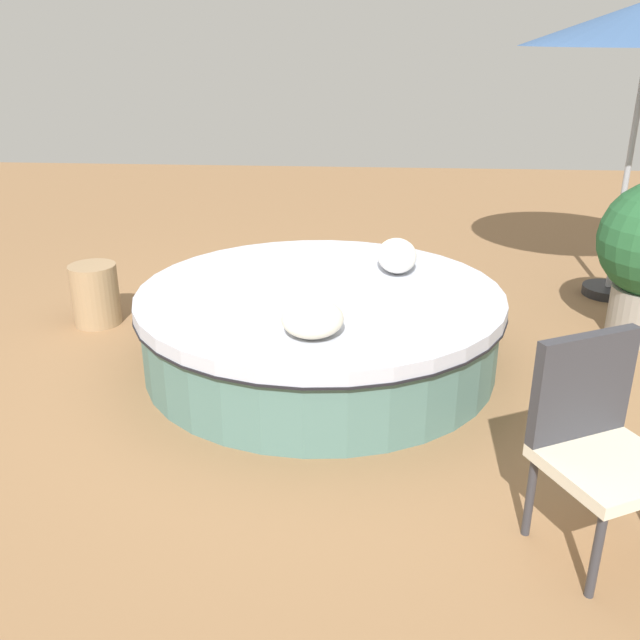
% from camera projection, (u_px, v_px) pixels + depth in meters
% --- Properties ---
extents(ground_plane, '(16.00, 16.00, 0.00)m').
position_uv_depth(ground_plane, '(320.00, 363.00, 4.94)').
color(ground_plane, olive).
extents(round_bed, '(2.52, 2.52, 0.55)m').
position_uv_depth(round_bed, '(320.00, 326.00, 4.83)').
color(round_bed, '#4C726B').
rests_on(round_bed, ground_plane).
extents(throw_pillow_0, '(0.42, 0.36, 0.19)m').
position_uv_depth(throw_pillow_0, '(312.00, 318.00, 4.00)').
color(throw_pillow_0, beige).
rests_on(throw_pillow_0, round_bed).
extents(throw_pillow_1, '(0.54, 0.29, 0.22)m').
position_uv_depth(throw_pillow_1, '(397.00, 255.00, 5.11)').
color(throw_pillow_1, white).
rests_on(throw_pillow_1, round_bed).
extents(patio_chair, '(0.68, 0.69, 0.98)m').
position_uv_depth(patio_chair, '(596.00, 433.00, 3.02)').
color(patio_chair, '#333338').
rests_on(patio_chair, ground_plane).
extents(side_table, '(0.37, 0.37, 0.49)m').
position_uv_depth(side_table, '(95.00, 294.00, 5.54)').
color(side_table, '#997A56').
rests_on(side_table, ground_plane).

